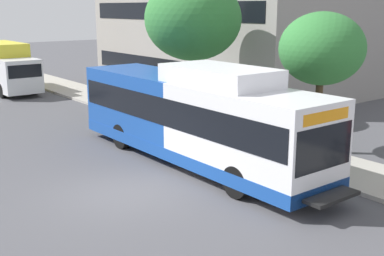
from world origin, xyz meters
name	(u,v)px	position (x,y,z in m)	size (l,w,h in m)	color
ground_plane	(29,139)	(0.00, 8.00, 0.00)	(120.00, 120.00, 0.00)	#4C4C51
sidewalk_curb	(186,123)	(7.00, 6.00, 0.07)	(3.00, 56.00, 0.14)	#A8A399
transit_bus	(194,117)	(3.61, 1.08, 1.70)	(2.58, 12.25, 3.65)	white
street_tree_near_stop	(322,49)	(8.19, -0.84, 4.02)	(3.22, 3.22, 5.27)	#4C3823
street_tree_mid_block	(193,19)	(7.84, 6.56, 4.99)	(4.67, 4.67, 6.84)	#4C3823
box_truck_background	(6,66)	(3.34, 21.10, 1.74)	(2.32, 7.01, 3.25)	silver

